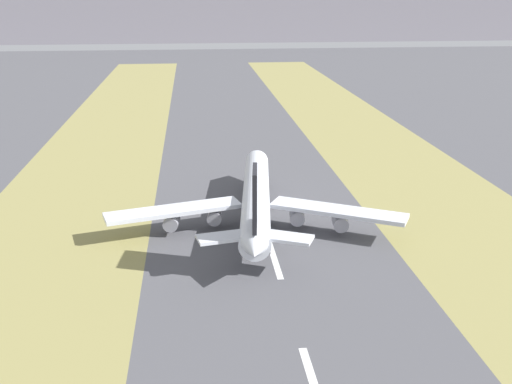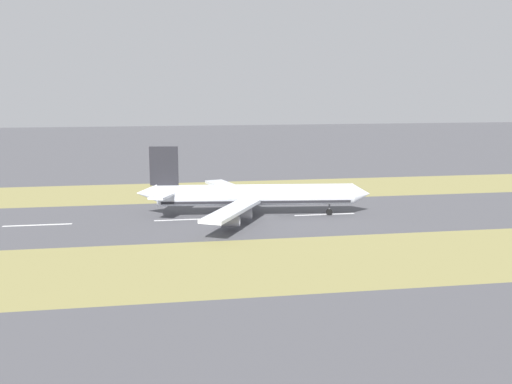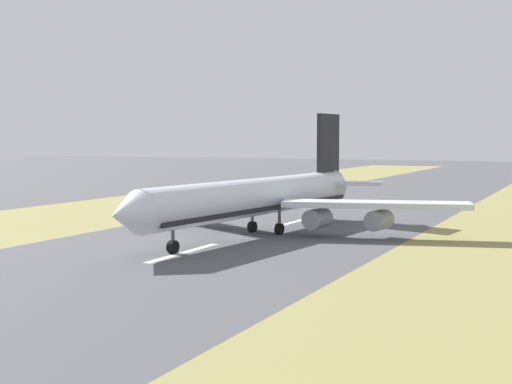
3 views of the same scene
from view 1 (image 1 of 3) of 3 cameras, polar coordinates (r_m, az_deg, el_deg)
ground_plane at (r=139.17m, az=0.45°, el=-2.26°), size 800.00×800.00×0.00m
grass_median_west at (r=141.63m, az=-17.98°, el=-2.85°), size 40.00×600.00×0.01m
grass_median_east at (r=150.75m, az=17.71°, el=-1.50°), size 40.00×600.00×0.01m
centreline_dash_mid at (r=117.85m, az=1.74°, el=-6.33°), size 1.20×18.00×0.01m
centreline_dash_far at (r=154.72m, az=-0.25°, el=-0.05°), size 1.20×18.00×0.01m
airplane_main_jet at (r=132.01m, az=-0.01°, el=-0.67°), size 63.72×67.19×20.20m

